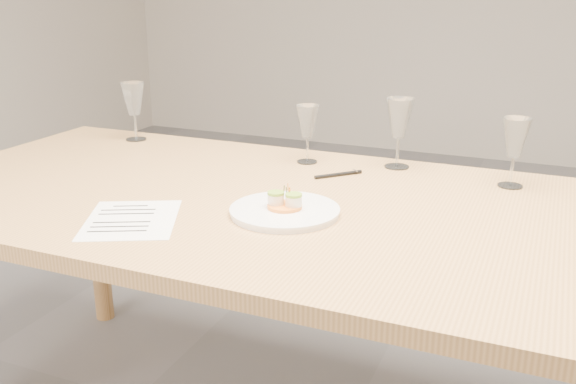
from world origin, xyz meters
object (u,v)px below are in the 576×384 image
at_px(ballpoint_pen, 339,174).
at_px(wine_glass_0, 133,100).
at_px(recipe_sheet, 131,219).
at_px(wine_glass_1, 307,123).
at_px(dining_table, 337,233).
at_px(wine_glass_2, 399,119).
at_px(dinner_plate, 285,210).
at_px(wine_glass_3, 515,139).

height_order(ballpoint_pen, wine_glass_0, wine_glass_0).
bearing_deg(ballpoint_pen, wine_glass_0, 123.28).
bearing_deg(recipe_sheet, wine_glass_1, 46.63).
bearing_deg(dining_table, wine_glass_0, 155.91).
relative_size(ballpoint_pen, wine_glass_2, 0.56).
bearing_deg(recipe_sheet, wine_glass_0, 98.85).
distance_m(dinner_plate, wine_glass_0, 0.93).
height_order(dining_table, ballpoint_pen, ballpoint_pen).
bearing_deg(dining_table, wine_glass_1, 121.98).
height_order(dinner_plate, wine_glass_0, wine_glass_0).
height_order(dinner_plate, wine_glass_1, wine_glass_1).
distance_m(dining_table, wine_glass_3, 0.55).
relative_size(recipe_sheet, wine_glass_2, 1.57).
bearing_deg(ballpoint_pen, recipe_sheet, -168.91).
bearing_deg(wine_glass_2, wine_glass_3, -11.23).
relative_size(wine_glass_1, wine_glass_2, 0.85).
bearing_deg(wine_glass_3, wine_glass_0, 177.65).
bearing_deg(wine_glass_2, dining_table, -96.41).
relative_size(ballpoint_pen, wine_glass_1, 0.65).
bearing_deg(dining_table, ballpoint_pen, 108.56).
bearing_deg(ballpoint_pen, wine_glass_3, -35.57).
distance_m(wine_glass_1, wine_glass_3, 0.60).
bearing_deg(wine_glass_1, recipe_sheet, -107.31).
height_order(dinner_plate, ballpoint_pen, dinner_plate).
bearing_deg(wine_glass_2, wine_glass_0, -179.14).
xyz_separation_m(dinner_plate, wine_glass_3, (0.48, 0.44, 0.12)).
bearing_deg(ballpoint_pen, wine_glass_2, 3.28).
distance_m(recipe_sheet, wine_glass_1, 0.67).
relative_size(wine_glass_0, wine_glass_3, 1.07).
distance_m(recipe_sheet, wine_glass_0, 0.82).
relative_size(dining_table, wine_glass_2, 11.57).
relative_size(recipe_sheet, wine_glass_1, 1.84).
height_order(dinner_plate, wine_glass_2, wine_glass_2).
bearing_deg(wine_glass_1, ballpoint_pen, -36.68).
distance_m(wine_glass_0, wine_glass_1, 0.66).
bearing_deg(wine_glass_1, wine_glass_3, -1.09).
distance_m(dinner_plate, wine_glass_3, 0.66).
xyz_separation_m(dining_table, dinner_plate, (-0.10, -0.10, 0.08)).
xyz_separation_m(dining_table, wine_glass_0, (-0.88, 0.39, 0.21)).
relative_size(dining_table, recipe_sheet, 7.37).
bearing_deg(recipe_sheet, dinner_plate, 2.89).
relative_size(dining_table, ballpoint_pen, 20.77).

